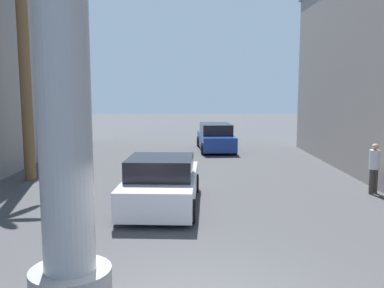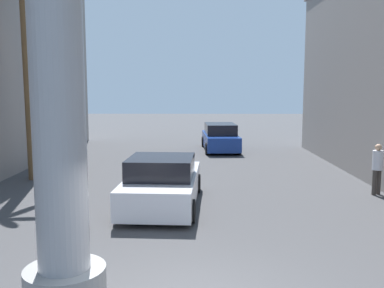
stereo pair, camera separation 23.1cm
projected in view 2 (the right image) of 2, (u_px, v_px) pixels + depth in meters
ground_plane at (194, 179)px, 16.92m from camera, size 90.98×90.98×0.00m
neon_sign_pole at (55, 18)px, 6.36m from camera, size 2.81×1.31×10.43m
car_lead at (163, 183)px, 13.00m from camera, size 2.35×4.93×1.56m
car_far at (220, 138)px, 24.91m from camera, size 2.15×4.77×1.56m
palm_tree_mid_left at (28, 46)px, 16.28m from camera, size 2.77×2.69×8.77m
pedestrian_mid_right at (377, 165)px, 14.36m from camera, size 0.45×0.45×1.73m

